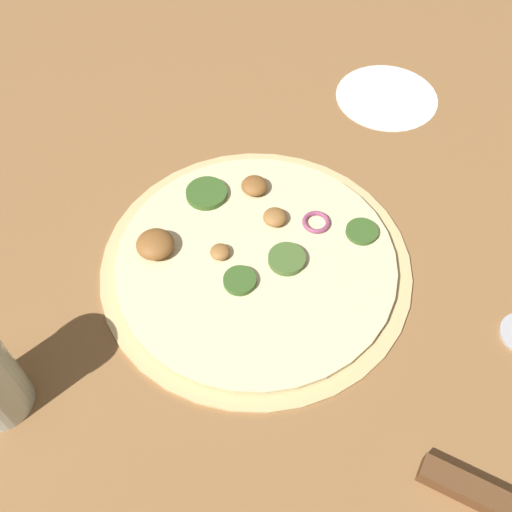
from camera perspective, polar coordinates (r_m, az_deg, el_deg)
name	(u,v)px	position (r m, az deg, el deg)	size (l,w,h in m)	color
ground_plane	(256,265)	(0.64, 0.00, -0.87)	(3.00, 3.00, 0.00)	olive
pizza	(254,259)	(0.63, -0.23, -0.32)	(0.33, 0.33, 0.03)	#D6B77A
flour_patch	(387,97)	(0.84, 12.34, 14.60)	(0.13, 0.13, 0.00)	white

